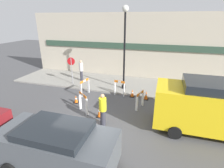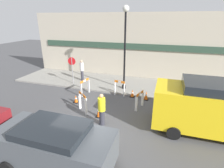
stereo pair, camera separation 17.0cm
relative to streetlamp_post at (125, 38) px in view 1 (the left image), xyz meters
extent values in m
plane|color=#4C4C4F|center=(-0.30, -5.48, -3.76)|extent=(60.00, 60.00, 0.00)
cube|color=gray|center=(-0.30, 0.96, -3.70)|extent=(18.00, 3.87, 0.12)
cube|color=#BCB29E|center=(-0.30, 2.97, -1.01)|extent=(18.00, 0.12, 5.50)
cube|color=#2D4738|center=(-0.30, 2.86, -0.96)|extent=(16.20, 0.10, 0.50)
cylinder|color=black|center=(0.00, 0.00, -3.52)|extent=(0.29, 0.29, 0.24)
cylinder|color=black|center=(0.00, 0.00, -0.98)|extent=(0.13, 0.13, 5.32)
sphere|color=silver|center=(0.00, 0.00, 1.85)|extent=(0.44, 0.44, 0.44)
cylinder|color=gray|center=(-4.13, -0.19, -2.60)|extent=(0.06, 0.06, 2.08)
cylinder|color=red|center=(-4.13, -0.19, -1.83)|extent=(0.59, 0.13, 0.60)
cube|color=white|center=(-1.77, -3.61, -3.27)|extent=(0.13, 0.14, 0.97)
cube|color=white|center=(-1.12, -4.15, -3.27)|extent=(0.13, 0.14, 0.97)
cube|color=orange|center=(-1.44, -3.88, -2.71)|extent=(0.71, 0.59, 0.15)
cube|color=white|center=(-1.44, -3.88, -2.71)|extent=(0.23, 0.20, 0.14)
cube|color=white|center=(1.45, -2.92, -3.32)|extent=(0.14, 0.10, 0.88)
cube|color=white|center=(1.69, -2.15, -3.32)|extent=(0.14, 0.10, 0.88)
cube|color=orange|center=(1.57, -2.53, -2.80)|extent=(0.28, 0.83, 0.15)
cube|color=white|center=(1.57, -2.53, -2.80)|extent=(0.11, 0.26, 0.14)
cube|color=white|center=(0.31, -1.18, -3.29)|extent=(0.08, 0.14, 0.94)
cube|color=white|center=(-0.37, -1.08, -3.29)|extent=(0.08, 0.14, 0.94)
cube|color=orange|center=(-0.03, -1.13, -2.74)|extent=(0.75, 0.13, 0.15)
cube|color=white|center=(-0.03, -1.13, -2.74)|extent=(0.23, 0.06, 0.13)
cube|color=white|center=(-2.28, -1.25, -3.28)|extent=(0.14, 0.08, 0.96)
cube|color=white|center=(-2.44, -2.12, -3.28)|extent=(0.14, 0.08, 0.96)
cube|color=orange|center=(-2.36, -1.69, -2.72)|extent=(0.19, 0.93, 0.15)
cube|color=white|center=(-2.36, -1.69, -2.72)|extent=(0.08, 0.28, 0.13)
cube|color=black|center=(0.86, -1.08, -3.74)|extent=(0.30, 0.30, 0.04)
cone|color=orange|center=(0.86, -1.08, -3.47)|extent=(0.23, 0.22, 0.50)
cylinder|color=white|center=(0.86, -1.08, -3.44)|extent=(0.13, 0.13, 0.07)
cube|color=black|center=(-0.35, -4.17, -3.74)|extent=(0.30, 0.30, 0.04)
cone|color=orange|center=(-0.35, -4.17, -3.40)|extent=(0.22, 0.23, 0.64)
cylinder|color=white|center=(-0.35, -4.17, -3.37)|extent=(0.13, 0.13, 0.09)
cube|color=black|center=(1.81, -1.23, -3.74)|extent=(0.30, 0.30, 0.04)
cone|color=orange|center=(1.81, -1.23, -3.44)|extent=(0.22, 0.22, 0.56)
cylinder|color=white|center=(1.81, -1.23, -3.41)|extent=(0.13, 0.13, 0.08)
cube|color=black|center=(-2.38, -2.99, -3.74)|extent=(0.30, 0.30, 0.04)
cone|color=orange|center=(-2.38, -2.99, -3.49)|extent=(0.22, 0.22, 0.46)
cylinder|color=white|center=(-2.38, -2.99, -3.46)|extent=(0.13, 0.13, 0.07)
cylinder|color=#33333D|center=(0.06, -4.80, -3.35)|extent=(0.30, 0.30, 0.81)
cylinder|color=yellow|center=(0.06, -4.80, -2.61)|extent=(0.42, 0.42, 0.67)
sphere|color=tan|center=(0.06, -4.80, -2.18)|extent=(0.23, 0.23, 0.20)
cylinder|color=#33333D|center=(-3.75, 0.67, -3.22)|extent=(0.25, 0.25, 0.84)
cylinder|color=silver|center=(-3.75, 0.67, -2.46)|extent=(0.34, 0.34, 0.70)
sphere|color=#DBAD89|center=(-3.75, 0.67, -2.01)|extent=(0.21, 0.21, 0.20)
cylinder|color=black|center=(-4.06, -6.89, -3.46)|extent=(0.60, 0.18, 0.60)
cube|color=#4C5156|center=(-0.57, -7.73, -2.90)|extent=(4.17, 1.76, 1.12)
cube|color=#1E2328|center=(-0.57, -7.73, -2.34)|extent=(2.30, 1.62, 0.51)
cylinder|color=black|center=(0.72, -6.85, -3.46)|extent=(0.60, 0.18, 0.60)
cylinder|color=black|center=(-1.87, -6.85, -3.46)|extent=(0.60, 0.18, 0.60)
cube|color=yellow|center=(5.06, -3.87, -2.55)|extent=(5.15, 2.04, 1.81)
cube|color=#1E2328|center=(5.06, -3.87, -1.65)|extent=(2.83, 1.88, 0.76)
cylinder|color=black|center=(3.47, -2.85, -3.46)|extent=(0.60, 0.18, 0.60)
cylinder|color=black|center=(3.47, -4.90, -3.46)|extent=(0.60, 0.18, 0.60)
camera|label=1|loc=(2.65, -11.87, 1.29)|focal=28.00mm
camera|label=2|loc=(2.82, -11.82, 1.29)|focal=28.00mm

